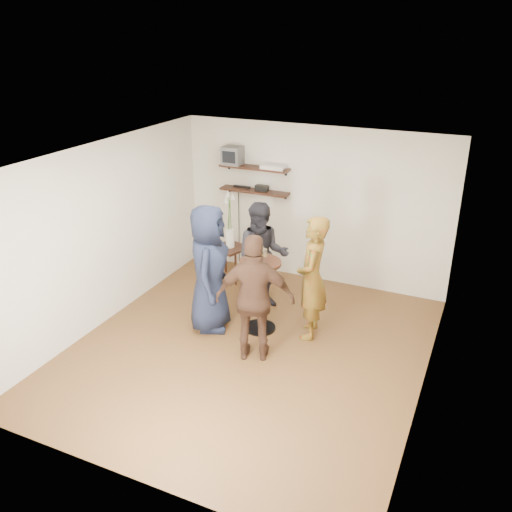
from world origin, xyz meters
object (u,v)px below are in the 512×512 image
at_px(crt_monitor, 233,155).
at_px(person_plaid, 312,278).
at_px(dvd_deck, 274,167).
at_px(person_dark, 262,256).
at_px(drinks_table, 260,286).
at_px(person_brown, 255,299).
at_px(radio, 262,188).
at_px(side_table, 230,252).
at_px(person_navy, 209,268).

distance_m(crt_monitor, person_plaid, 2.84).
relative_size(dvd_deck, person_dark, 0.24).
distance_m(dvd_deck, person_plaid, 2.32).
distance_m(crt_monitor, drinks_table, 2.61).
bearing_deg(person_brown, radio, -86.76).
bearing_deg(dvd_deck, side_table, -139.25).
xyz_separation_m(dvd_deck, drinks_table, (0.57, -1.81, -1.22)).
relative_size(dvd_deck, person_brown, 0.23).
distance_m(side_table, person_dark, 1.15).
distance_m(dvd_deck, radio, 0.43).
relative_size(drinks_table, person_dark, 0.64).
distance_m(drinks_table, person_navy, 0.75).
relative_size(radio, person_plaid, 0.13).
xyz_separation_m(radio, person_brown, (1.01, -2.49, -0.66)).
distance_m(dvd_deck, person_brown, 2.81).
bearing_deg(person_dark, side_table, 121.45).
relative_size(dvd_deck, drinks_table, 0.38).
height_order(radio, person_dark, person_dark).
height_order(person_dark, person_navy, person_navy).
bearing_deg(side_table, radio, 53.76).
height_order(radio, side_table, radio).
bearing_deg(person_plaid, person_navy, -87.22).
bearing_deg(dvd_deck, person_navy, -93.05).
height_order(radio, drinks_table, radio).
bearing_deg(radio, person_plaid, -48.29).
height_order(dvd_deck, person_brown, dvd_deck).
bearing_deg(person_brown, crt_monitor, -77.07).
distance_m(person_plaid, person_dark, 1.09).
relative_size(radio, drinks_table, 0.21).
bearing_deg(side_table, crt_monitor, 109.11).
distance_m(person_navy, person_brown, 1.02).
xyz_separation_m(side_table, person_dark, (0.88, -0.66, 0.34)).
bearing_deg(radio, side_table, -126.24).
height_order(crt_monitor, side_table, crt_monitor).
height_order(dvd_deck, person_dark, dvd_deck).
bearing_deg(radio, person_dark, -65.85).
xyz_separation_m(dvd_deck, radio, (-0.21, 0.00, -0.38)).
relative_size(dvd_deck, radio, 1.82).
height_order(side_table, person_dark, person_dark).
relative_size(radio, person_brown, 0.13).
relative_size(dvd_deck, side_table, 0.65).
relative_size(drinks_table, person_plaid, 0.60).
bearing_deg(side_table, person_dark, -36.85).
xyz_separation_m(radio, drinks_table, (0.78, -1.81, -0.84)).
xyz_separation_m(person_plaid, person_navy, (-1.37, -0.38, 0.04)).
bearing_deg(dvd_deck, person_brown, -72.19).
xyz_separation_m(dvd_deck, side_table, (-0.57, -0.49, -1.41)).
height_order(crt_monitor, radio, crt_monitor).
bearing_deg(drinks_table, crt_monitor, 125.88).
bearing_deg(person_plaid, crt_monitor, -142.28).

